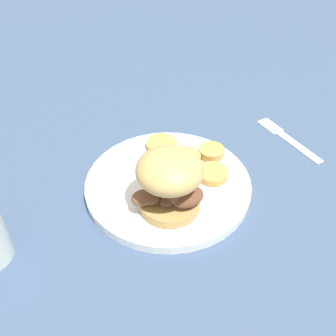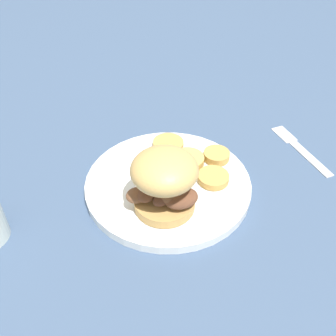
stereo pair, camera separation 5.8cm
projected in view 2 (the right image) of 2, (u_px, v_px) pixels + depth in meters
ground_plane at (168, 188)px, 0.61m from camera, size 4.00×4.00×0.00m
dinner_plate at (168, 184)px, 0.61m from camera, size 0.25×0.25×0.02m
sandwich at (163, 180)px, 0.53m from camera, size 0.11×0.09×0.09m
potato_round_0 at (188, 161)px, 0.62m from camera, size 0.05×0.05×0.02m
potato_round_1 at (217, 155)px, 0.64m from camera, size 0.04×0.04×0.01m
potato_round_2 at (213, 178)px, 0.60m from camera, size 0.05×0.05×0.01m
potato_round_3 at (168, 144)px, 0.66m from camera, size 0.05×0.05×0.01m
fork at (301, 149)px, 0.68m from camera, size 0.09×0.14×0.00m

